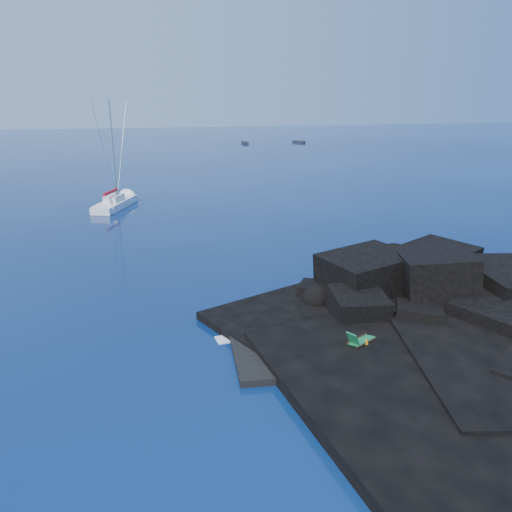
{
  "coord_description": "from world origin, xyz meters",
  "views": [
    {
      "loc": [
        -4.27,
        -20.83,
        12.32
      ],
      "look_at": [
        3.96,
        10.45,
        2.0
      ],
      "focal_mm": 35.0,
      "sensor_mm": 36.0,
      "label": 1
    }
  ],
  "objects": [
    {
      "name": "ground",
      "position": [
        0.0,
        0.0,
        0.0
      ],
      "size": [
        400.0,
        400.0,
        0.0
      ],
      "primitive_type": "plane",
      "color": "#030F33",
      "rests_on": "ground"
    },
    {
      "name": "headland",
      "position": [
        13.0,
        3.0,
        0.0
      ],
      "size": [
        24.0,
        24.0,
        3.6
      ],
      "primitive_type": null,
      "color": "black",
      "rests_on": "ground"
    },
    {
      "name": "beach",
      "position": [
        4.5,
        0.5,
        0.0
      ],
      "size": [
        9.08,
        6.86,
        0.7
      ],
      "primitive_type": "cube",
      "rotation": [
        0.0,
        0.0,
        -0.1
      ],
      "color": "black",
      "rests_on": "ground"
    },
    {
      "name": "surf_foam",
      "position": [
        5.0,
        5.0,
        0.0
      ],
      "size": [
        10.0,
        8.0,
        0.06
      ],
      "primitive_type": null,
      "color": "white",
      "rests_on": "ground"
    },
    {
      "name": "sailboat",
      "position": [
        -5.52,
        38.99,
        0.0
      ],
      "size": [
        6.63,
        11.71,
        12.21
      ],
      "primitive_type": null,
      "rotation": [
        0.0,
        0.0,
        -0.38
      ],
      "color": "white",
      "rests_on": "ground"
    },
    {
      "name": "deck_chair",
      "position": [
        6.57,
        -0.44,
        0.92
      ],
      "size": [
        1.81,
        1.4,
        1.14
      ],
      "primitive_type": null,
      "rotation": [
        0.0,
        0.0,
        0.47
      ],
      "color": "#19713C",
      "rests_on": "beach"
    },
    {
      "name": "towel",
      "position": [
        4.25,
        -0.47,
        0.37
      ],
      "size": [
        1.88,
        1.52,
        0.04
      ],
      "primitive_type": "cube",
      "rotation": [
        0.0,
        0.0,
        0.5
      ],
      "color": "silver",
      "rests_on": "beach"
    },
    {
      "name": "sunbather",
      "position": [
        4.25,
        -0.47,
        0.52
      ],
      "size": [
        1.63,
        1.17,
        0.24
      ],
      "primitive_type": null,
      "rotation": [
        0.0,
        0.0,
        0.5
      ],
      "color": "tan",
      "rests_on": "towel"
    },
    {
      "name": "marker_cone",
      "position": [
        6.69,
        -0.7,
        0.66
      ],
      "size": [
        0.44,
        0.44,
        0.63
      ],
      "primitive_type": "cone",
      "rotation": [
        0.0,
        0.0,
        -0.08
      ],
      "color": "orange",
      "rests_on": "beach"
    },
    {
      "name": "distant_boat_a",
      "position": [
        28.66,
        116.51,
        0.0
      ],
      "size": [
        1.5,
        4.29,
        0.56
      ],
      "primitive_type": "cube",
      "rotation": [
        0.0,
        0.0,
        -0.04
      ],
      "color": "#242328",
      "rests_on": "ground"
    },
    {
      "name": "distant_boat_b",
      "position": [
        44.31,
        115.99,
        0.0
      ],
      "size": [
        2.86,
        4.25,
        0.55
      ],
      "primitive_type": "cube",
      "rotation": [
        0.0,
        0.0,
        0.43
      ],
      "color": "#242327",
      "rests_on": "ground"
    }
  ]
}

